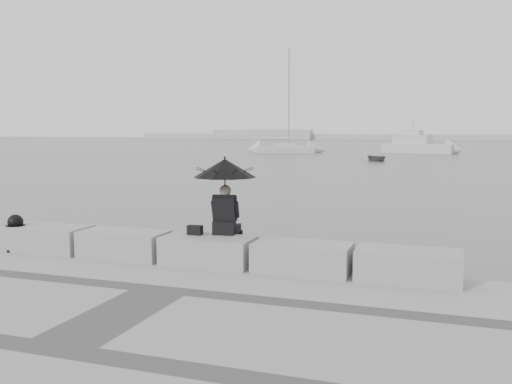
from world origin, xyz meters
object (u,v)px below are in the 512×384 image
at_px(sailboat_left, 285,148).
at_px(dinghy, 377,158).
at_px(mooring_bollard, 16,235).
at_px(seated_person, 225,179).
at_px(motor_cruiser, 419,146).

height_order(sailboat_left, dinghy, sailboat_left).
xyz_separation_m(mooring_bollard, dinghy, (1.31, 44.41, -0.51)).
bearing_deg(sailboat_left, seated_person, -96.98).
relative_size(seated_person, dinghy, 0.40).
bearing_deg(motor_cruiser, mooring_bollard, -76.20).
distance_m(sailboat_left, dinghy, 20.04).
bearing_deg(motor_cruiser, sailboat_left, -147.10).
xyz_separation_m(mooring_bollard, sailboat_left, (-11.87, 59.51, -0.28)).
xyz_separation_m(motor_cruiser, dinghy, (-2.66, -19.50, -0.60)).
relative_size(seated_person, motor_cruiser, 0.15).
distance_m(seated_person, mooring_bollard, 4.39).
bearing_deg(mooring_bollard, motor_cruiser, 86.44).
bearing_deg(mooring_bollard, seated_person, 7.04).
height_order(mooring_bollard, sailboat_left, sailboat_left).
relative_size(seated_person, mooring_bollard, 1.92).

